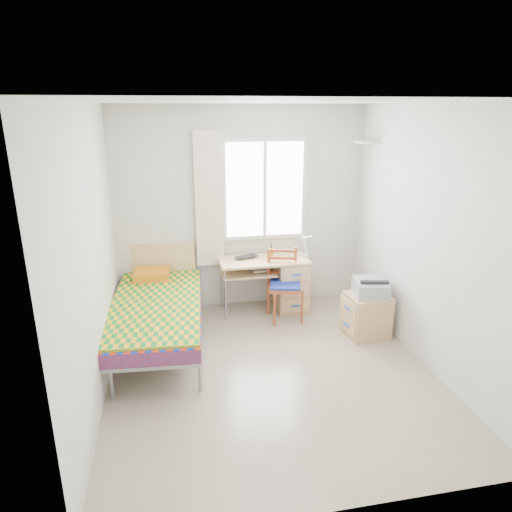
{
  "coord_description": "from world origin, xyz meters",
  "views": [
    {
      "loc": [
        -0.92,
        -3.96,
        2.55
      ],
      "look_at": [
        -0.04,
        0.55,
        1.05
      ],
      "focal_mm": 32.0,
      "sensor_mm": 36.0,
      "label": 1
    }
  ],
  "objects_px": {
    "bed": "(156,307)",
    "cabinet": "(366,315)",
    "printer": "(370,287)",
    "desk": "(286,281)",
    "chair": "(285,280)"
  },
  "relations": [
    {
      "from": "bed",
      "to": "desk",
      "type": "height_order",
      "value": "bed"
    },
    {
      "from": "bed",
      "to": "printer",
      "type": "relative_size",
      "value": 4.62
    },
    {
      "from": "desk",
      "to": "chair",
      "type": "bearing_deg",
      "value": -106.89
    },
    {
      "from": "bed",
      "to": "cabinet",
      "type": "relative_size",
      "value": 4.28
    },
    {
      "from": "desk",
      "to": "cabinet",
      "type": "bearing_deg",
      "value": -50.8
    },
    {
      "from": "desk",
      "to": "cabinet",
      "type": "xyz_separation_m",
      "value": [
        0.73,
        -0.91,
        -0.13
      ]
    },
    {
      "from": "cabinet",
      "to": "printer",
      "type": "bearing_deg",
      "value": 25.25
    },
    {
      "from": "desk",
      "to": "printer",
      "type": "distance_m",
      "value": 1.19
    },
    {
      "from": "bed",
      "to": "cabinet",
      "type": "distance_m",
      "value": 2.41
    },
    {
      "from": "desk",
      "to": "cabinet",
      "type": "distance_m",
      "value": 1.17
    },
    {
      "from": "desk",
      "to": "printer",
      "type": "xyz_separation_m",
      "value": [
        0.77,
        -0.89,
        0.21
      ]
    },
    {
      "from": "cabinet",
      "to": "printer",
      "type": "xyz_separation_m",
      "value": [
        0.03,
        0.02,
        0.34
      ]
    },
    {
      "from": "desk",
      "to": "bed",
      "type": "bearing_deg",
      "value": -158.88
    },
    {
      "from": "bed",
      "to": "chair",
      "type": "xyz_separation_m",
      "value": [
        1.57,
        0.37,
        0.06
      ]
    },
    {
      "from": "bed",
      "to": "printer",
      "type": "distance_m",
      "value": 2.44
    }
  ]
}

